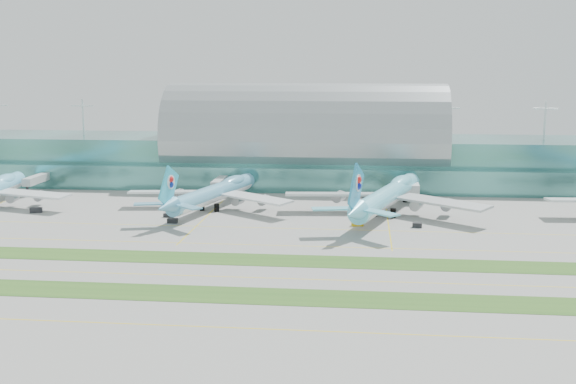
# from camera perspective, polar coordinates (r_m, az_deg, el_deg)

# --- Properties ---
(ground) EXTENTS (700.00, 700.00, 0.00)m
(ground) POSITION_cam_1_polar(r_m,az_deg,el_deg) (189.75, -1.75, -5.56)
(ground) COLOR gray
(ground) RESTS_ON ground
(terminal) EXTENTS (340.00, 69.10, 36.00)m
(terminal) POSITION_cam_1_polar(r_m,az_deg,el_deg) (313.01, 1.42, 3.29)
(terminal) COLOR #3D7A75
(terminal) RESTS_ON ground
(grass_strip_near) EXTENTS (420.00, 12.00, 0.08)m
(grass_strip_near) POSITION_cam_1_polar(r_m,az_deg,el_deg) (163.24, -3.10, -8.18)
(grass_strip_near) COLOR #2D591E
(grass_strip_near) RESTS_ON ground
(grass_strip_far) EXTENTS (420.00, 12.00, 0.08)m
(grass_strip_far) POSITION_cam_1_polar(r_m,az_deg,el_deg) (191.65, -1.67, -5.39)
(grass_strip_far) COLOR #2D591E
(grass_strip_far) RESTS_ON ground
(taxiline_a) EXTENTS (420.00, 0.35, 0.01)m
(taxiline_a) POSITION_cam_1_polar(r_m,az_deg,el_deg) (144.67, -4.37, -10.64)
(taxiline_a) COLOR yellow
(taxiline_a) RESTS_ON ground
(taxiline_b) EXTENTS (420.00, 0.35, 0.01)m
(taxiline_b) POSITION_cam_1_polar(r_m,az_deg,el_deg) (176.44, -2.37, -6.78)
(taxiline_b) COLOR yellow
(taxiline_b) RESTS_ON ground
(taxiline_c) EXTENTS (420.00, 0.35, 0.01)m
(taxiline_c) POSITION_cam_1_polar(r_m,az_deg,el_deg) (206.99, -1.08, -4.23)
(taxiline_c) COLOR yellow
(taxiline_c) RESTS_ON ground
(taxiline_d) EXTENTS (420.00, 0.35, 0.01)m
(taxiline_d) POSITION_cam_1_polar(r_m,az_deg,el_deg) (228.23, -0.40, -2.88)
(taxiline_d) COLOR yellow
(taxiline_d) RESTS_ON ground
(airliner_b) EXTENTS (61.92, 71.53, 19.98)m
(airliner_b) POSITION_cam_1_polar(r_m,az_deg,el_deg) (258.89, -5.84, 0.01)
(airliner_b) COLOR #5AA6C7
(airliner_b) RESTS_ON ground
(airliner_c) EXTENTS (69.05, 80.05, 22.55)m
(airliner_c) POSITION_cam_1_polar(r_m,az_deg,el_deg) (250.09, 7.89, -0.21)
(airliner_c) COLOR #6FDBF4
(airliner_c) RESTS_ON ground
(gse_b) EXTENTS (4.52, 3.23, 1.73)m
(gse_b) POSITION_cam_1_polar(r_m,az_deg,el_deg) (266.91, -19.28, -1.36)
(gse_b) COLOR black
(gse_b) RESTS_ON ground
(gse_c) EXTENTS (3.79, 1.89, 1.28)m
(gse_c) POSITION_cam_1_polar(r_m,az_deg,el_deg) (247.83, -9.38, -1.83)
(gse_c) COLOR black
(gse_c) RESTS_ON ground
(gse_d) EXTENTS (3.29, 2.03, 1.49)m
(gse_d) POSITION_cam_1_polar(r_m,az_deg,el_deg) (238.63, -9.11, -2.25)
(gse_d) COLOR black
(gse_d) RESTS_ON ground
(gse_e) EXTENTS (3.98, 2.13, 1.68)m
(gse_e) POSITION_cam_1_polar(r_m,az_deg,el_deg) (232.29, 5.50, -2.48)
(gse_e) COLOR yellow
(gse_e) RESTS_ON ground
(gse_f) EXTENTS (3.17, 2.18, 1.52)m
(gse_f) POSITION_cam_1_polar(r_m,az_deg,el_deg) (232.85, 10.18, -2.59)
(gse_f) COLOR black
(gse_f) RESTS_ON ground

